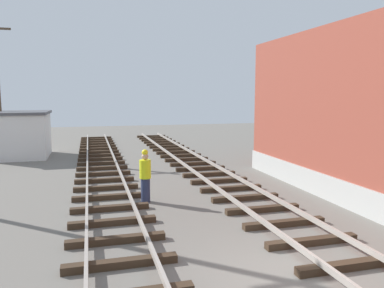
# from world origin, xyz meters

# --- Properties ---
(ground_plane) EXTENTS (80.00, 80.00, 0.00)m
(ground_plane) POSITION_xyz_m (0.00, 0.00, 0.00)
(ground_plane) COLOR slate
(track_near_building) EXTENTS (2.50, 54.56, 0.32)m
(track_near_building) POSITION_xyz_m (1.34, 0.00, 0.13)
(track_near_building) COLOR #38281C
(track_near_building) RESTS_ON ground
(control_hut) EXTENTS (3.00, 3.80, 2.76)m
(control_hut) POSITION_xyz_m (-7.80, 17.97, 1.39)
(control_hut) COLOR silver
(control_hut) RESTS_ON ground
(track_worker_foreground) EXTENTS (0.40, 0.40, 1.87)m
(track_worker_foreground) POSITION_xyz_m (-2.12, 6.34, 0.93)
(track_worker_foreground) COLOR #262D4C
(track_worker_foreground) RESTS_ON ground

